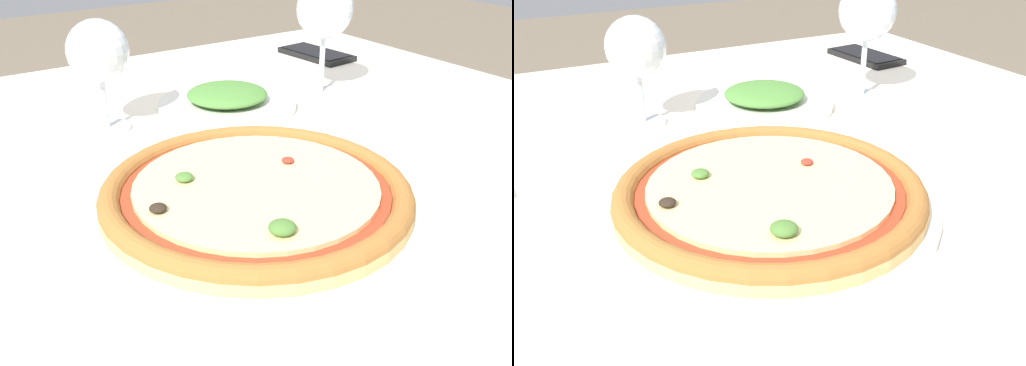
% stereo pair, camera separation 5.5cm
% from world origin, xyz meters
% --- Properties ---
extents(dining_table, '(1.17, 0.92, 0.74)m').
position_xyz_m(dining_table, '(0.00, 0.00, 0.64)').
color(dining_table, '#997047').
rests_on(dining_table, ground_plane).
extents(pizza_plate, '(0.33, 0.33, 0.04)m').
position_xyz_m(pizza_plate, '(-0.01, -0.16, 0.76)').
color(pizza_plate, white).
rests_on(pizza_plate, dining_table).
extents(wine_glass_far_left, '(0.08, 0.08, 0.14)m').
position_xyz_m(wine_glass_far_left, '(-0.06, 0.13, 0.84)').
color(wine_glass_far_left, silver).
rests_on(wine_glass_far_left, dining_table).
extents(wine_glass_far_right, '(0.08, 0.08, 0.17)m').
position_xyz_m(wine_glass_far_right, '(0.27, 0.08, 0.87)').
color(wine_glass_far_right, silver).
rests_on(wine_glass_far_right, dining_table).
extents(cell_phone, '(0.08, 0.15, 0.01)m').
position_xyz_m(cell_phone, '(0.41, 0.26, 0.75)').
color(cell_phone, black).
rests_on(cell_phone, dining_table).
extents(side_plate, '(0.20, 0.20, 0.03)m').
position_xyz_m(side_plate, '(0.12, 0.11, 0.75)').
color(side_plate, white).
rests_on(side_plate, dining_table).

